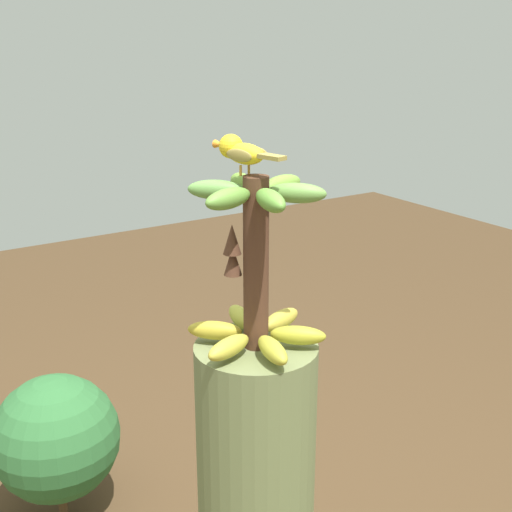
% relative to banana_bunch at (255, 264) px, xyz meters
% --- Properties ---
extents(banana_bunch, '(0.29, 0.28, 0.35)m').
position_rel_banana_bunch_xyz_m(banana_bunch, '(0.00, 0.00, 0.00)').
color(banana_bunch, '#4C2D1E').
rests_on(banana_bunch, banana_tree).
extents(perched_bird, '(0.18, 0.07, 0.07)m').
position_rel_banana_bunch_xyz_m(perched_bird, '(0.03, 0.01, 0.22)').
color(perched_bird, '#C68933').
rests_on(perched_bird, banana_bunch).
extents(tropical_shrub, '(0.41, 0.41, 0.50)m').
position_rel_banana_bunch_xyz_m(tropical_shrub, '(0.87, 0.20, -0.80)').
color(tropical_shrub, brown).
rests_on(tropical_shrub, ground).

